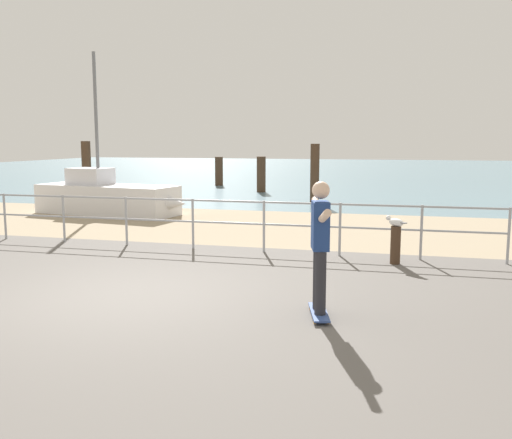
{
  "coord_description": "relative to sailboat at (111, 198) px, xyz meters",
  "views": [
    {
      "loc": [
        3.78,
        -7.15,
        2.23
      ],
      "look_at": [
        1.41,
        2.0,
        0.9
      ],
      "focal_mm": 39.49,
      "sensor_mm": 36.0,
      "label": 1
    }
  ],
  "objects": [
    {
      "name": "groyne_post_2",
      "position": [
        2.58,
        8.31,
        0.25
      ],
      "size": [
        0.39,
        0.39,
        1.55
      ],
      "primitive_type": "cylinder",
      "color": "#422D1E",
      "rests_on": "ground"
    },
    {
      "name": "skateboarder",
      "position": [
        7.49,
        -8.35,
        0.5
      ],
      "size": [
        0.44,
        1.42,
        1.65
      ],
      "color": "#26262B",
      "rests_on": "skateboard"
    },
    {
      "name": "skateboard",
      "position": [
        7.49,
        -8.35,
        -0.45
      ],
      "size": [
        0.39,
        0.82,
        0.08
      ],
      "color": "#334C8C",
      "rests_on": "ground"
    },
    {
      "name": "bollard_short",
      "position": [
        8.38,
        -4.96,
        -0.17
      ],
      "size": [
        0.18,
        0.18,
        0.71
      ],
      "primitive_type": "cylinder",
      "color": "#422D1E",
      "rests_on": "ground"
    },
    {
      "name": "groyne_post_1",
      "position": [
        -0.31,
        11.29,
        0.19
      ],
      "size": [
        0.39,
        0.39,
        1.43
      ],
      "primitive_type": "cylinder",
      "color": "#422D1E",
      "rests_on": "ground"
    },
    {
      "name": "ground_plane",
      "position": [
        4.67,
        -9.08,
        -0.52
      ],
      "size": [
        24.0,
        10.0,
        0.04
      ],
      "primitive_type": "cube",
      "color": "#605B56",
      "rests_on": "ground"
    },
    {
      "name": "groyne_post_0",
      "position": [
        -3.21,
        3.98,
        0.58
      ],
      "size": [
        0.35,
        0.35,
        2.21
      ],
      "primitive_type": "cylinder",
      "color": "#422D1E",
      "rests_on": "ground"
    },
    {
      "name": "beach_strip",
      "position": [
        4.67,
        -1.08,
        -0.52
      ],
      "size": [
        24.0,
        6.0,
        0.04
      ],
      "primitive_type": "cube",
      "color": "tan",
      "rests_on": "ground"
    },
    {
      "name": "groyne_post_3",
      "position": [
        5.48,
        4.5,
        0.54
      ],
      "size": [
        0.32,
        0.32,
        2.12
      ],
      "primitive_type": "cylinder",
      "color": "#422D1E",
      "rests_on": "ground"
    },
    {
      "name": "seagull",
      "position": [
        8.37,
        -4.95,
        0.26
      ],
      "size": [
        0.4,
        0.36,
        0.18
      ],
      "color": "white",
      "rests_on": "bollard_short"
    },
    {
      "name": "sea_surface",
      "position": [
        4.67,
        26.92,
        -0.52
      ],
      "size": [
        72.0,
        50.0,
        0.04
      ],
      "primitive_type": "cube",
      "color": "slate",
      "rests_on": "ground"
    },
    {
      "name": "sailboat",
      "position": [
        0.0,
        0.0,
        0.0
      ],
      "size": [
        5.06,
        2.08,
        4.82
      ],
      "color": "silver",
      "rests_on": "ground"
    },
    {
      "name": "railing_fence",
      "position": [
        4.32,
        -4.48,
        0.17
      ],
      "size": [
        12.09,
        0.05,
        1.05
      ],
      "color": "#9EA0A5",
      "rests_on": "ground"
    }
  ]
}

